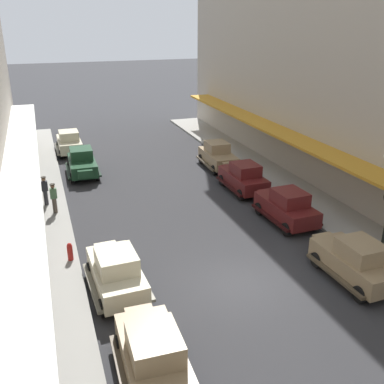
# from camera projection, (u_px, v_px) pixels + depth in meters

# --- Properties ---
(ground_plane) EXTENTS (200.00, 200.00, 0.00)m
(ground_plane) POSITION_uv_depth(u_px,v_px,m) (241.00, 284.00, 17.94)
(ground_plane) COLOR #2D2D30
(sidewalk_left) EXTENTS (3.00, 60.00, 0.15)m
(sidewalk_left) POSITION_uv_depth(u_px,v_px,m) (48.00, 322.00, 15.61)
(sidewalk_left) COLOR #99968E
(sidewalk_left) RESTS_ON ground
(parked_car_0) EXTENTS (2.27, 4.31, 1.84)m
(parked_car_0) POSITION_uv_depth(u_px,v_px,m) (287.00, 206.00, 23.05)
(parked_car_0) COLOR #591919
(parked_car_0) RESTS_ON ground
(parked_car_1) EXTENTS (2.16, 4.27, 1.84)m
(parked_car_1) POSITION_uv_depth(u_px,v_px,m) (69.00, 142.00, 34.94)
(parked_car_1) COLOR beige
(parked_car_1) RESTS_ON ground
(parked_car_2) EXTENTS (2.22, 4.29, 1.84)m
(parked_car_2) POSITION_uv_depth(u_px,v_px,m) (82.00, 162.00, 30.02)
(parked_car_2) COLOR #193D23
(parked_car_2) RESTS_ON ground
(parked_car_3) EXTENTS (2.24, 4.30, 1.84)m
(parked_car_3) POSITION_uv_depth(u_px,v_px,m) (218.00, 155.00, 31.55)
(parked_car_3) COLOR #997F5B
(parked_car_3) RESTS_ON ground
(parked_car_4) EXTENTS (2.24, 4.29, 1.84)m
(parked_car_4) POSITION_uv_depth(u_px,v_px,m) (153.00, 355.00, 12.88)
(parked_car_4) COLOR #997F5B
(parked_car_4) RESTS_ON ground
(parked_car_5) EXTENTS (2.18, 4.28, 1.84)m
(parked_car_5) POSITION_uv_depth(u_px,v_px,m) (244.00, 177.00, 27.25)
(parked_car_5) COLOR #591919
(parked_car_5) RESTS_ON ground
(parked_car_6) EXTENTS (2.27, 4.31, 1.84)m
(parked_car_6) POSITION_uv_depth(u_px,v_px,m) (116.00, 271.00, 17.15)
(parked_car_6) COLOR beige
(parked_car_6) RESTS_ON ground
(parked_car_7) EXTENTS (2.22, 4.29, 1.84)m
(parked_car_7) POSITION_uv_depth(u_px,v_px,m) (356.00, 260.00, 17.91)
(parked_car_7) COLOR #997F5B
(parked_car_7) RESTS_ON ground
(fire_hydrant) EXTENTS (0.24, 0.24, 0.82)m
(fire_hydrant) POSITION_uv_depth(u_px,v_px,m) (70.00, 251.00, 19.33)
(fire_hydrant) COLOR #B21E19
(fire_hydrant) RESTS_ON sidewalk_left
(pedestrian_0) EXTENTS (0.36, 0.28, 1.67)m
(pedestrian_0) POSITION_uv_depth(u_px,v_px,m) (54.00, 198.00, 23.86)
(pedestrian_0) COLOR #4C4238
(pedestrian_0) RESTS_ON sidewalk_left
(pedestrian_1) EXTENTS (0.36, 0.28, 1.67)m
(pedestrian_1) POSITION_uv_depth(u_px,v_px,m) (45.00, 190.00, 24.90)
(pedestrian_1) COLOR #2D2D33
(pedestrian_1) RESTS_ON sidewalk_left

